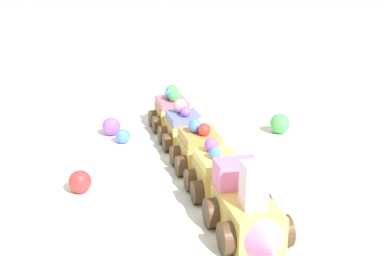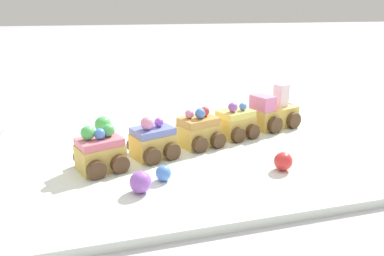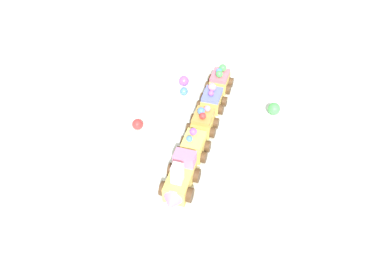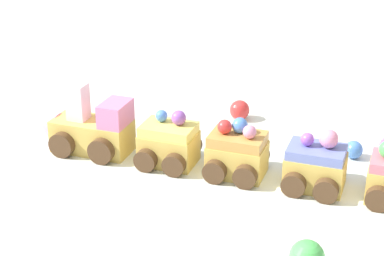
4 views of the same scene
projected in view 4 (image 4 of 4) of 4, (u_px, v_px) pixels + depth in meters
ground_plane at (219, 174)px, 0.75m from camera, size 10.00×10.00×0.00m
display_board at (219, 169)px, 0.75m from camera, size 0.73×0.48×0.01m
cake_train_locomotive at (88, 130)px, 0.78m from camera, size 0.13×0.09×0.08m
cake_car_lemon at (169, 144)px, 0.74m from camera, size 0.08×0.08×0.07m
cake_car_caramel at (237, 154)px, 0.72m from camera, size 0.08×0.08×0.07m
cake_car_blueberry at (316, 167)px, 0.69m from camera, size 0.08×0.08×0.07m
gumball_red at (240, 110)px, 0.87m from camera, size 0.03×0.03×0.03m
gumball_blue at (354, 150)px, 0.76m from camera, size 0.02×0.02×0.02m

